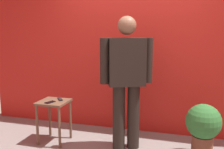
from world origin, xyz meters
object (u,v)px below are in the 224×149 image
cell_phone (50,102)px  tv_remote (60,99)px  potted_plant (203,126)px  side_table (54,110)px  standing_person (126,76)px

cell_phone → tv_remote: tv_remote is taller
tv_remote → potted_plant: potted_plant is taller
potted_plant → cell_phone: bearing=-174.5°
side_table → tv_remote: 0.17m
standing_person → cell_phone: size_ratio=12.28×
cell_phone → potted_plant: 2.04m
side_table → potted_plant: bearing=3.0°
side_table → potted_plant: size_ratio=0.88×
side_table → cell_phone: cell_phone is taller
side_table → tv_remote: bearing=56.2°
cell_phone → potted_plant: potted_plant is taller
potted_plant → side_table: bearing=-177.0°
standing_person → cell_phone: bearing=-170.1°
side_table → potted_plant: potted_plant is taller
tv_remote → potted_plant: bearing=-38.0°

